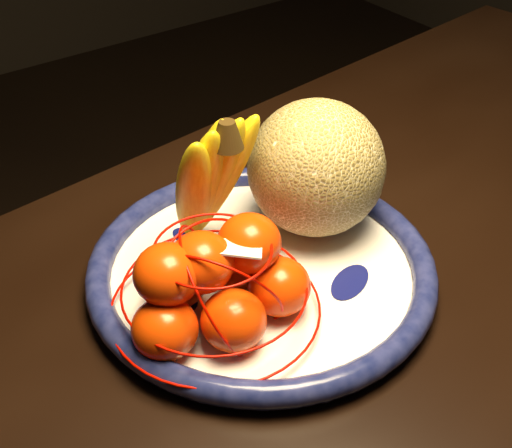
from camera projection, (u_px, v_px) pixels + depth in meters
dining_table at (452, 306)px, 0.86m from camera, size 1.52×1.01×0.72m
fruit_bowl at (261, 269)px, 0.77m from camera, size 0.38×0.38×0.03m
cantaloupe at (316, 168)px, 0.79m from camera, size 0.15×0.15×0.15m
banana_bunch at (207, 177)px, 0.74m from camera, size 0.12×0.12×0.19m
mandarin_bag at (215, 283)px, 0.69m from camera, size 0.26×0.26×0.13m
price_tag at (223, 247)px, 0.66m from camera, size 0.07×0.07×0.01m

